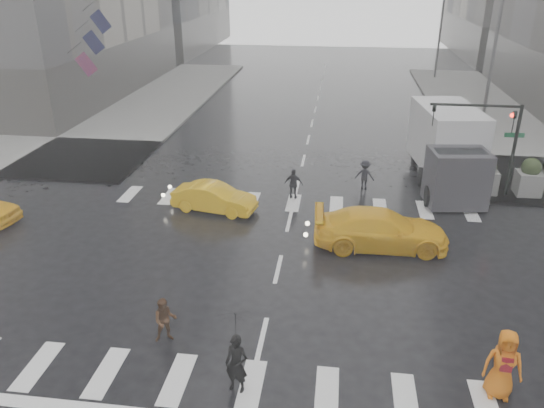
# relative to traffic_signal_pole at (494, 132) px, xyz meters

# --- Properties ---
(ground) EXTENTS (120.00, 120.00, 0.00)m
(ground) POSITION_rel_traffic_signal_pole_xyz_m (-9.01, -8.01, -3.22)
(ground) COLOR black
(ground) RESTS_ON ground
(sidewalk_nw) EXTENTS (35.00, 35.00, 0.15)m
(sidewalk_nw) POSITION_rel_traffic_signal_pole_xyz_m (-28.51, 9.49, -3.14)
(sidewalk_nw) COLOR slate
(sidewalk_nw) RESTS_ON ground
(road_markings) EXTENTS (18.00, 48.00, 0.01)m
(road_markings) POSITION_rel_traffic_signal_pole_xyz_m (-9.01, -8.01, -3.21)
(road_markings) COLOR silver
(road_markings) RESTS_ON ground
(traffic_signal_pole) EXTENTS (4.45, 0.42, 4.50)m
(traffic_signal_pole) POSITION_rel_traffic_signal_pole_xyz_m (0.00, 0.00, 0.00)
(traffic_signal_pole) COLOR black
(traffic_signal_pole) RESTS_ON ground
(street_lamp_near) EXTENTS (2.15, 0.22, 9.00)m
(street_lamp_near) POSITION_rel_traffic_signal_pole_xyz_m (1.86, 9.99, 1.73)
(street_lamp_near) COLOR #59595B
(street_lamp_near) RESTS_ON ground
(street_lamp_far) EXTENTS (2.15, 0.22, 9.00)m
(street_lamp_far) POSITION_rel_traffic_signal_pole_xyz_m (1.86, 29.99, 1.73)
(street_lamp_far) COLOR #59595B
(street_lamp_far) RESTS_ON ground
(planter_west) EXTENTS (1.10, 1.10, 1.80)m
(planter_west) POSITION_rel_traffic_signal_pole_xyz_m (-2.01, 0.19, -2.23)
(planter_west) COLOR slate
(planter_west) RESTS_ON ground
(planter_mid) EXTENTS (1.10, 1.10, 1.80)m
(planter_mid) POSITION_rel_traffic_signal_pole_xyz_m (-0.01, 0.19, -2.23)
(planter_mid) COLOR slate
(planter_mid) RESTS_ON ground
(planter_east) EXTENTS (1.10, 1.10, 1.80)m
(planter_east) POSITION_rel_traffic_signal_pole_xyz_m (1.99, 0.19, -2.23)
(planter_east) COLOR slate
(planter_east) RESTS_ON ground
(flag_cluster) EXTENTS (2.87, 3.06, 4.69)m
(flag_cluster) POSITION_rel_traffic_signal_pole_xyz_m (-24.09, 10.49, 2.42)
(flag_cluster) COLOR #59595B
(flag_cluster) RESTS_ON ground
(pedestrian_black) EXTENTS (1.15, 1.16, 2.43)m
(pedestrian_black) POSITION_rel_traffic_signal_pole_xyz_m (-9.34, -14.15, -1.61)
(pedestrian_black) COLOR black
(pedestrian_black) RESTS_ON ground
(pedestrian_brown) EXTENTS (0.83, 0.74, 1.41)m
(pedestrian_brown) POSITION_rel_traffic_signal_pole_xyz_m (-11.79, -12.44, -2.51)
(pedestrian_brown) COLOR #402817
(pedestrian_brown) RESTS_ON ground
(pedestrian_orange) EXTENTS (1.01, 0.71, 1.97)m
(pedestrian_orange) POSITION_rel_traffic_signal_pole_xyz_m (-2.64, -13.45, -2.23)
(pedestrian_orange) COLOR orange
(pedestrian_orange) RESTS_ON ground
(pedestrian_far_a) EXTENTS (0.92, 0.62, 1.49)m
(pedestrian_far_a) POSITION_rel_traffic_signal_pole_xyz_m (-9.06, -1.48, -2.47)
(pedestrian_far_a) COLOR black
(pedestrian_far_a) RESTS_ON ground
(pedestrian_far_b) EXTENTS (1.07, 0.76, 1.49)m
(pedestrian_far_b) POSITION_rel_traffic_signal_pole_xyz_m (-5.69, 0.15, -2.47)
(pedestrian_far_b) COLOR black
(pedestrian_far_b) RESTS_ON ground
(taxi_mid) EXTENTS (3.97, 2.00, 1.25)m
(taxi_mid) POSITION_rel_traffic_signal_pole_xyz_m (-12.48, -3.32, -2.59)
(taxi_mid) COLOR yellow
(taxi_mid) RESTS_ON ground
(taxi_rear) EXTENTS (4.70, 2.35, 1.51)m
(taxi_rear) POSITION_rel_traffic_signal_pole_xyz_m (-5.24, -5.78, -2.46)
(taxi_rear) COLOR yellow
(taxi_rear) RESTS_ON ground
(box_truck) EXTENTS (2.64, 7.05, 3.75)m
(box_truck) POSITION_rel_traffic_signal_pole_xyz_m (-1.66, 1.23, -1.22)
(box_truck) COLOR silver
(box_truck) RESTS_ON ground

